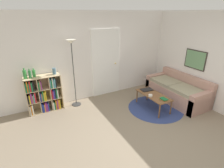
% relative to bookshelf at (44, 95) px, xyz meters
% --- Properties ---
extents(ground_plane, '(14.00, 14.00, 0.00)m').
position_rel_bookshelf_xyz_m(ground_plane, '(1.74, -2.46, -0.48)').
color(ground_plane, gray).
extents(wall_back, '(7.78, 0.11, 2.60)m').
position_rel_bookshelf_xyz_m(wall_back, '(1.76, 0.22, 0.81)').
color(wall_back, silver).
rests_on(wall_back, ground_plane).
extents(wall_right, '(0.08, 5.65, 2.60)m').
position_rel_bookshelf_xyz_m(wall_right, '(4.16, -1.13, 0.82)').
color(wall_right, silver).
rests_on(wall_right, ground_plane).
extents(rug, '(1.54, 1.54, 0.01)m').
position_rel_bookshelf_xyz_m(rug, '(2.77, -1.37, -0.48)').
color(rug, navy).
rests_on(rug, ground_plane).
extents(bookshelf, '(0.91, 0.34, 1.01)m').
position_rel_bookshelf_xyz_m(bookshelf, '(0.00, 0.00, 0.00)').
color(bookshelf, beige).
rests_on(bookshelf, ground_plane).
extents(floor_lamp, '(0.26, 0.26, 1.89)m').
position_rel_bookshelf_xyz_m(floor_lamp, '(0.85, -0.09, 1.03)').
color(floor_lamp, '#333333').
rests_on(floor_lamp, ground_plane).
extents(couch, '(0.87, 1.90, 0.78)m').
position_rel_bookshelf_xyz_m(couch, '(3.74, -1.25, -0.19)').
color(couch, tan).
rests_on(couch, ground_plane).
extents(coffee_table, '(0.47, 1.06, 0.42)m').
position_rel_bookshelf_xyz_m(coffee_table, '(2.71, -1.31, -0.10)').
color(coffee_table, brown).
rests_on(coffee_table, ground_plane).
extents(laptop, '(0.36, 0.26, 0.02)m').
position_rel_bookshelf_xyz_m(laptop, '(2.74, -0.97, -0.05)').
color(laptop, black).
rests_on(laptop, coffee_table).
extents(bowl, '(0.11, 0.11, 0.05)m').
position_rel_bookshelf_xyz_m(bowl, '(2.56, -1.36, -0.03)').
color(bowl, silver).
rests_on(bowl, coffee_table).
extents(book_stack_on_table, '(0.15, 0.20, 0.04)m').
position_rel_bookshelf_xyz_m(book_stack_on_table, '(2.74, -1.67, -0.04)').
color(book_stack_on_table, orange).
rests_on(book_stack_on_table, coffee_table).
extents(bottle_left, '(0.08, 0.08, 0.27)m').
position_rel_bookshelf_xyz_m(bottle_left, '(-0.36, -0.02, 0.64)').
color(bottle_left, '#2D8438').
rests_on(bottle_left, bookshelf).
extents(bottle_middle, '(0.07, 0.07, 0.24)m').
position_rel_bookshelf_xyz_m(bottle_middle, '(-0.25, -0.02, 0.63)').
color(bottle_middle, '#236633').
rests_on(bottle_middle, bookshelf).
extents(bottle_right, '(0.08, 0.08, 0.22)m').
position_rel_bookshelf_xyz_m(bottle_right, '(-0.15, 0.03, 0.62)').
color(bottle_right, '#2D8438').
rests_on(bottle_right, bookshelf).
extents(vase_on_shelf, '(0.10, 0.10, 0.17)m').
position_rel_bookshelf_xyz_m(vase_on_shelf, '(0.35, 0.01, 0.61)').
color(vase_on_shelf, slate).
rests_on(vase_on_shelf, bookshelf).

